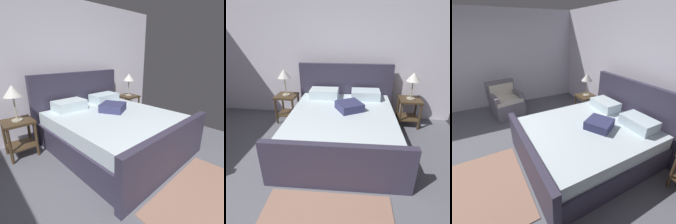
% 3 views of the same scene
% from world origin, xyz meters
% --- Properties ---
extents(wall_back, '(5.48, 0.12, 2.61)m').
position_xyz_m(wall_back, '(0.00, 3.40, 1.30)').
color(wall_back, silver).
rests_on(wall_back, ground).
extents(bed, '(2.07, 2.31, 1.26)m').
position_xyz_m(bed, '(0.45, 2.14, 0.35)').
color(bed, '#383348').
rests_on(bed, ground).
extents(nightstand_right, '(0.44, 0.44, 0.60)m').
position_xyz_m(nightstand_right, '(1.76, 3.00, 0.40)').
color(nightstand_right, '#46341F').
rests_on(nightstand_right, ground).
extents(table_lamp_right, '(0.28, 0.28, 0.55)m').
position_xyz_m(table_lamp_right, '(1.76, 3.00, 1.04)').
color(table_lamp_right, '#B7B293').
rests_on(table_lamp_right, nightstand_right).
extents(nightstand_left, '(0.44, 0.44, 0.60)m').
position_xyz_m(nightstand_left, '(-0.86, 2.88, 0.40)').
color(nightstand_left, '#46341F').
rests_on(nightstand_left, ground).
extents(table_lamp_left, '(0.27, 0.27, 0.56)m').
position_xyz_m(table_lamp_left, '(-0.86, 2.88, 1.05)').
color(table_lamp_left, '#B7B293').
rests_on(table_lamp_left, nightstand_left).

